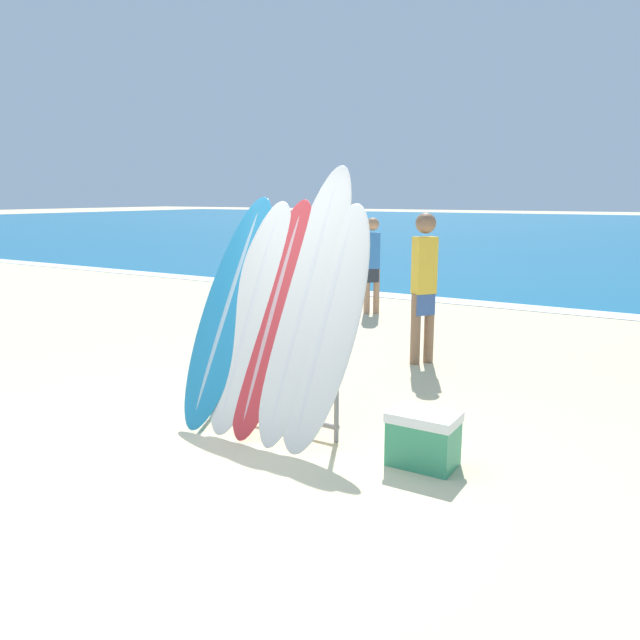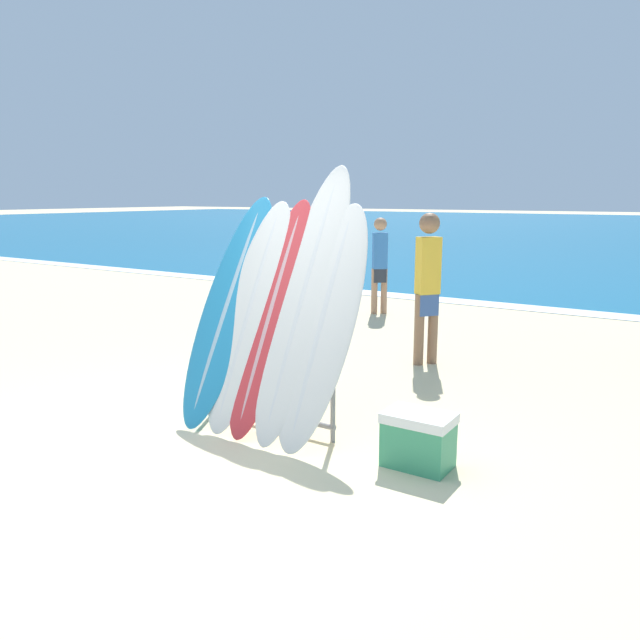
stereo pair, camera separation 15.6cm
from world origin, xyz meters
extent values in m
plane|color=beige|center=(0.00, 0.00, 0.00)|extent=(160.00, 160.00, 0.00)
cube|color=#146693|center=(0.00, 37.41, 0.00)|extent=(120.00, 60.00, 0.00)
cube|color=white|center=(0.00, 7.71, 0.01)|extent=(120.00, 0.60, 0.01)
cylinder|color=slate|center=(-0.50, 0.68, 0.39)|extent=(0.04, 0.04, 0.78)
cylinder|color=slate|center=(0.77, 0.68, 0.39)|extent=(0.04, 0.04, 0.78)
cylinder|color=slate|center=(0.14, 0.68, 0.76)|extent=(1.31, 0.04, 0.04)
cylinder|color=slate|center=(0.14, 0.68, 0.12)|extent=(1.31, 0.04, 0.04)
ellipsoid|color=teal|center=(-0.36, 0.76, 0.98)|extent=(0.56, 1.15, 1.96)
ellipsoid|color=#98BACC|center=(-0.36, 0.76, 0.98)|extent=(0.10, 1.12, 1.89)
ellipsoid|color=silver|center=(-0.10, 0.74, 0.96)|extent=(0.55, 1.04, 1.92)
ellipsoid|color=silver|center=(-0.10, 0.74, 0.96)|extent=(0.10, 1.01, 1.85)
ellipsoid|color=red|center=(0.12, 0.75, 0.97)|extent=(0.49, 1.06, 1.93)
ellipsoid|color=#D59E9F|center=(0.12, 0.75, 0.97)|extent=(0.09, 1.02, 1.86)
ellipsoid|color=silver|center=(0.40, 0.83, 1.11)|extent=(0.53, 1.24, 2.23)
ellipsoid|color=silver|center=(0.40, 0.83, 1.11)|extent=(0.10, 1.20, 2.14)
ellipsoid|color=silver|center=(0.64, 0.74, 0.95)|extent=(0.58, 1.05, 1.90)
ellipsoid|color=silver|center=(0.64, 0.74, 0.95)|extent=(0.10, 1.01, 1.83)
cylinder|color=#A87A5B|center=(-1.55, 5.80, 0.38)|extent=(0.11, 0.11, 0.76)
cylinder|color=#A87A5B|center=(-1.43, 5.91, 0.38)|extent=(0.11, 0.11, 0.76)
cube|color=#282D38|center=(-1.49, 5.86, 0.64)|extent=(0.25, 0.24, 0.23)
cube|color=#3370BC|center=(-1.49, 5.86, 1.05)|extent=(0.27, 0.26, 0.59)
sphere|color=#A87A5B|center=(-1.49, 5.86, 1.49)|extent=(0.21, 0.21, 0.21)
cylinder|color=#846047|center=(0.50, 3.37, 0.42)|extent=(0.12, 0.12, 0.84)
cylinder|color=#846047|center=(0.39, 3.22, 0.42)|extent=(0.12, 0.12, 0.84)
cube|color=#385693|center=(0.44, 3.30, 0.71)|extent=(0.26, 0.28, 0.25)
cube|color=gold|center=(0.44, 3.30, 1.16)|extent=(0.28, 0.30, 0.65)
sphere|color=#846047|center=(0.44, 3.30, 1.64)|extent=(0.24, 0.24, 0.24)
cube|color=#389366|center=(1.54, 0.62, 0.17)|extent=(0.48, 0.31, 0.33)
cube|color=white|center=(1.54, 0.62, 0.37)|extent=(0.50, 0.33, 0.07)
camera|label=1|loc=(3.11, -3.45, 1.95)|focal=35.00mm
camera|label=2|loc=(3.24, -3.37, 1.95)|focal=35.00mm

